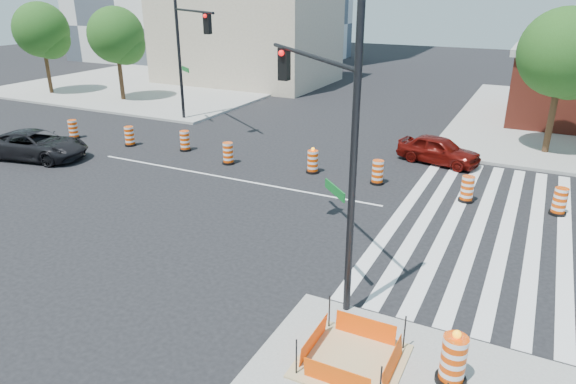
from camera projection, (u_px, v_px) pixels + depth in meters
name	position (u px, v px, depth m)	size (l,w,h in m)	color
ground	(228.00, 178.00, 22.46)	(120.00, 120.00, 0.00)	black
sidewalk_nw	(166.00, 82.00, 44.87)	(22.00, 22.00, 0.15)	gray
crosswalk_east	(493.00, 226.00, 17.90)	(6.75, 13.50, 0.01)	silver
lane_centerline	(228.00, 178.00, 22.45)	(14.00, 0.12, 0.01)	silver
excavation_pit	(351.00, 359.00, 11.15)	(2.20, 2.20, 0.90)	tan
beige_midrise	(247.00, 23.00, 43.88)	(14.00, 10.00, 10.00)	tan
red_coupe	(439.00, 150.00, 24.14)	(1.55, 3.85, 1.31)	#510A06
dark_suv	(37.00, 145.00, 24.82)	(2.27, 4.92, 1.37)	black
signal_pole_se	(326.00, 118.00, 12.76)	(4.25, 4.16, 7.68)	black
signal_pole_nw	(187.00, 38.00, 29.09)	(5.24, 3.75, 8.34)	black
pit_drum	(453.00, 361.00, 10.43)	(0.64, 0.64, 1.26)	black
tree_north_a	(42.00, 33.00, 38.48)	(4.04, 4.04, 6.87)	#382314
tree_north_b	(117.00, 38.00, 36.18)	(3.91, 3.91, 6.64)	#382314
tree_north_c	(564.00, 58.00, 23.92)	(4.13, 4.13, 7.02)	#382314
median_drum_0	(73.00, 130.00, 28.26)	(0.60, 0.60, 1.02)	black
median_drum_1	(130.00, 137.00, 26.92)	(0.60, 0.60, 1.02)	black
median_drum_2	(185.00, 141.00, 26.10)	(0.60, 0.60, 1.02)	black
median_drum_3	(228.00, 154.00, 24.13)	(0.60, 0.60, 1.02)	black
median_drum_4	(313.00, 162.00, 22.95)	(0.60, 0.60, 1.18)	black
median_drum_5	(378.00, 173.00, 21.65)	(0.60, 0.60, 1.02)	black
median_drum_6	(467.00, 190.00, 19.83)	(0.60, 0.60, 1.02)	black
median_drum_7	(559.00, 202.00, 18.68)	(0.60, 0.60, 1.02)	black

